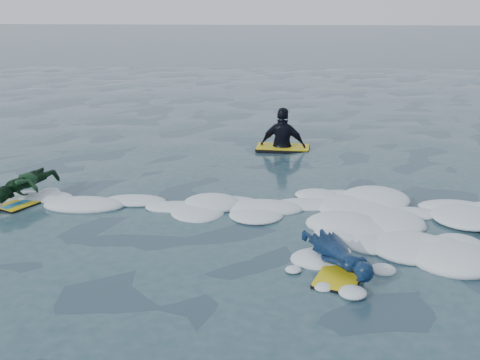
% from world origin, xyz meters
% --- Properties ---
extents(ground, '(120.00, 120.00, 0.00)m').
position_xyz_m(ground, '(0.00, 0.00, 0.00)').
color(ground, '#1B3040').
rests_on(ground, ground).
extents(foam_band, '(12.00, 3.10, 0.30)m').
position_xyz_m(foam_band, '(0.00, 1.03, 0.00)').
color(foam_band, silver).
rests_on(foam_band, ground).
extents(prone_woman_unit, '(1.10, 1.60, 0.38)m').
position_xyz_m(prone_woman_unit, '(2.19, -0.83, 0.20)').
color(prone_woman_unit, black).
rests_on(prone_woman_unit, ground).
extents(prone_child_unit, '(1.07, 1.43, 0.51)m').
position_xyz_m(prone_child_unit, '(-3.00, 1.57, 0.26)').
color(prone_child_unit, black).
rests_on(prone_child_unit, ground).
extents(waiting_rider_unit, '(1.28, 0.78, 1.85)m').
position_xyz_m(waiting_rider_unit, '(1.50, 5.45, 0.07)').
color(waiting_rider_unit, black).
rests_on(waiting_rider_unit, ground).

